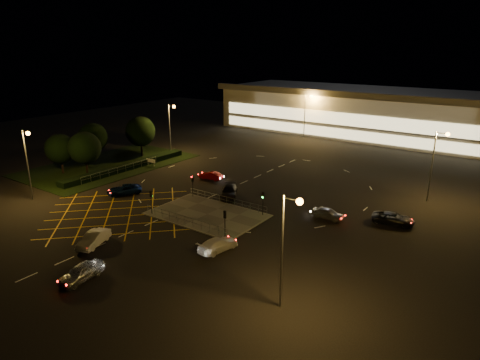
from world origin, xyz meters
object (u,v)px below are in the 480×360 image
Objects in this scene: signal_nw at (192,182)px; car_queue_white at (94,239)px; signal_se at (225,218)px; car_right_silver at (328,213)px; car_left_blue at (124,190)px; car_near_silver at (81,272)px; signal_ne at (263,198)px; signal_sw at (151,197)px; car_approach_white at (218,244)px; car_circ_red at (211,176)px; car_far_dkgrey at (229,191)px; car_east_grey at (393,219)px.

car_queue_white is (1.47, -17.97, -1.61)m from signal_nw.
car_right_silver is (7.20, 12.00, -1.66)m from signal_se.
signal_nw is 18.10m from car_queue_white.
signal_nw reaches higher than car_left_blue.
car_near_silver is at bearing -65.29° from car_queue_white.
signal_sw is at bearing -146.35° from signal_ne.
car_approach_white is (13.33, -10.99, -1.67)m from signal_nw.
car_near_silver is at bearing 10.30° from car_circ_red.
car_near_silver is 7.33m from car_queue_white.
signal_sw is 9.81m from car_left_blue.
car_queue_white is 13.76m from car_approach_white.
signal_nw is at bearing 101.54° from car_right_silver.
car_queue_white is at bearing 140.85° from car_right_silver.
car_near_silver reaches higher than car_far_dkgrey.
car_approach_white is (16.60, -19.15, 0.05)m from car_circ_red.
car_near_silver reaches higher than car_east_grey.
car_approach_white reaches higher than car_circ_red.
signal_ne is 0.69× the size of car_near_silver.
signal_se is at bearing 19.40° from car_left_blue.
car_near_silver is 1.00× the size of car_queue_white.
car_east_grey reaches higher than car_left_blue.
car_left_blue is 1.03× the size of car_approach_white.
car_approach_white is at bearing 158.37° from car_right_silver.
car_east_grey and car_approach_white have the same top height.
car_far_dkgrey is 17.04m from car_approach_white.
signal_sw is 0.69× the size of car_near_silver.
car_approach_white is (-5.87, -15.01, -0.01)m from car_right_silver.
signal_nw is 0.60× the size of car_far_dkgrey.
car_near_silver is at bearing 70.53° from signal_se.
car_far_dkgrey reaches higher than car_approach_white.
signal_se is 20.98m from car_east_grey.
signal_ne is at bearing -146.35° from signal_sw.
car_circ_red is (-3.27, 16.15, -1.72)m from signal_sw.
signal_ne is at bearing -54.12° from car_far_dkgrey.
car_approach_white is at bearing -39.51° from signal_nw.
signal_nw reaches higher than car_approach_white.
car_right_silver is at bearing 60.74° from car_near_silver.
car_queue_white is 16.88m from car_left_blue.
car_left_blue is at bearing -167.07° from signal_ne.
car_east_grey is (26.48, 7.10, -1.67)m from signal_nw.
signal_sw is 12.00m from signal_se.
signal_nw is at bearing -90.00° from signal_sw.
car_east_grey is at bearing -116.53° from car_approach_white.
car_right_silver is 7.91m from car_east_grey.
signal_se is 0.69× the size of car_near_silver.
car_queue_white is at bearing -23.18° from car_left_blue.
car_right_silver is (7.20, 4.01, -1.66)m from signal_ne.
car_far_dkgrey is 22.72m from car_east_grey.
car_queue_white is 26.56m from car_circ_red.
car_far_dkgrey reaches higher than car_queue_white.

